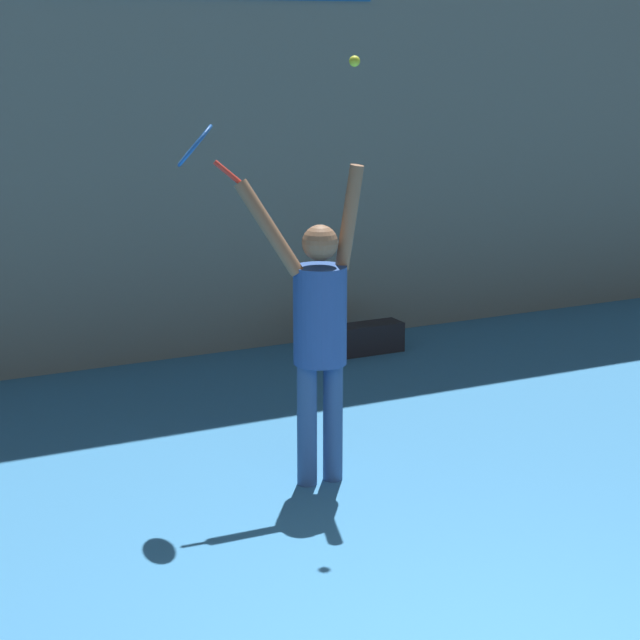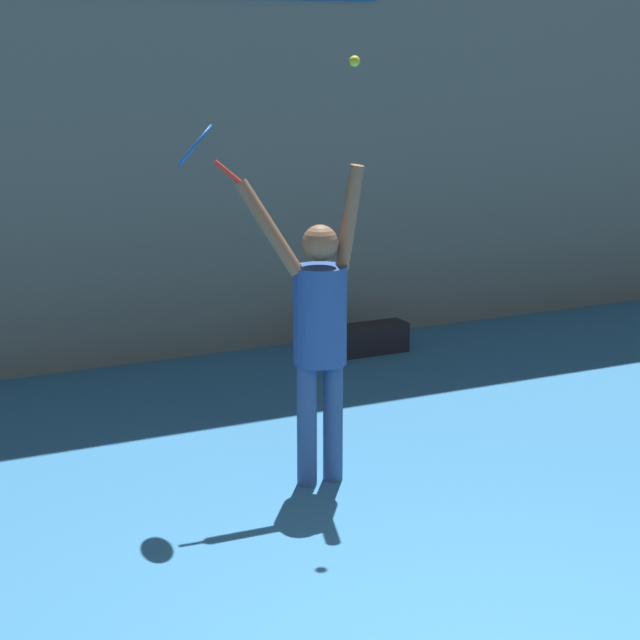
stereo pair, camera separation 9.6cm
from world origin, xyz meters
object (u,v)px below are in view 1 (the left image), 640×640
at_px(tennis_player, 319,325).
at_px(tennis_ball, 355,61).
at_px(tennis_racket, 197,147).
at_px(equipment_bag, 362,339).

relative_size(tennis_player, tennis_ball, 31.07).
relative_size(tennis_racket, tennis_ball, 6.51).
relative_size(tennis_racket, equipment_bag, 0.56).
bearing_deg(tennis_racket, tennis_ball, -26.91).
height_order(tennis_player, equipment_bag, tennis_player).
bearing_deg(tennis_player, tennis_racket, 153.48).
height_order(tennis_racket, tennis_ball, tennis_ball).
height_order(tennis_racket, equipment_bag, tennis_racket).
bearing_deg(equipment_bag, tennis_racket, -136.69).
xyz_separation_m(tennis_player, equipment_bag, (1.78, 2.65, -0.93)).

